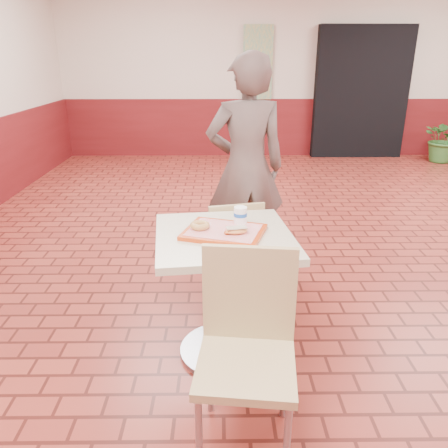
{
  "coord_description": "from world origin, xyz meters",
  "views": [
    {
      "loc": [
        -1.27,
        -2.97,
        1.72
      ],
      "look_at": [
        -1.24,
        -0.73,
        0.85
      ],
      "focal_mm": 35.0,
      "sensor_mm": 36.0,
      "label": 1
    }
  ],
  "objects_px": {
    "customer": "(246,168)",
    "paper_cup": "(240,215)",
    "long_john_donut": "(236,231)",
    "main_table": "(224,275)",
    "chair_main_front": "(247,341)",
    "potted_plant": "(445,139)",
    "chair_main_back": "(233,249)",
    "ring_donut": "(200,225)",
    "serving_tray": "(224,232)"
  },
  "relations": [
    {
      "from": "customer",
      "to": "paper_cup",
      "type": "xyz_separation_m",
      "value": [
        -0.09,
        -1.06,
        -0.01
      ]
    },
    {
      "from": "long_john_donut",
      "to": "paper_cup",
      "type": "distance_m",
      "value": 0.17
    },
    {
      "from": "potted_plant",
      "to": "customer",
      "type": "bearing_deg",
      "value": -132.44
    },
    {
      "from": "serving_tray",
      "to": "ring_donut",
      "type": "xyz_separation_m",
      "value": [
        -0.13,
        0.02,
        0.03
      ]
    },
    {
      "from": "main_table",
      "to": "serving_tray",
      "type": "xyz_separation_m",
      "value": [
        0.0,
        0.0,
        0.27
      ]
    },
    {
      "from": "main_table",
      "to": "potted_plant",
      "type": "distance_m",
      "value": 6.4
    },
    {
      "from": "long_john_donut",
      "to": "chair_main_back",
      "type": "bearing_deg",
      "value": 89.68
    },
    {
      "from": "long_john_donut",
      "to": "potted_plant",
      "type": "height_order",
      "value": "long_john_donut"
    },
    {
      "from": "customer",
      "to": "ring_donut",
      "type": "xyz_separation_m",
      "value": [
        -0.32,
        -1.14,
        -0.04
      ]
    },
    {
      "from": "customer",
      "to": "ring_donut",
      "type": "bearing_deg",
      "value": 65.12
    },
    {
      "from": "chair_main_front",
      "to": "serving_tray",
      "type": "bearing_deg",
      "value": 105.59
    },
    {
      "from": "chair_main_front",
      "to": "customer",
      "type": "bearing_deg",
      "value": 93.43
    },
    {
      "from": "chair_main_front",
      "to": "ring_donut",
      "type": "xyz_separation_m",
      "value": [
        -0.23,
        0.62,
        0.31
      ]
    },
    {
      "from": "main_table",
      "to": "customer",
      "type": "height_order",
      "value": "customer"
    },
    {
      "from": "customer",
      "to": "potted_plant",
      "type": "height_order",
      "value": "customer"
    },
    {
      "from": "chair_main_front",
      "to": "long_john_donut",
      "type": "relative_size",
      "value": 6.9
    },
    {
      "from": "customer",
      "to": "serving_tray",
      "type": "distance_m",
      "value": 1.18
    },
    {
      "from": "main_table",
      "to": "serving_tray",
      "type": "height_order",
      "value": "serving_tray"
    },
    {
      "from": "main_table",
      "to": "chair_main_front",
      "type": "bearing_deg",
      "value": -80.81
    },
    {
      "from": "main_table",
      "to": "chair_main_front",
      "type": "xyz_separation_m",
      "value": [
        0.1,
        -0.6,
        -0.01
      ]
    },
    {
      "from": "chair_main_back",
      "to": "ring_donut",
      "type": "bearing_deg",
      "value": 56.06
    },
    {
      "from": "chair_main_back",
      "to": "ring_donut",
      "type": "relative_size",
      "value": 7.36
    },
    {
      "from": "main_table",
      "to": "chair_main_back",
      "type": "relative_size",
      "value": 0.97
    },
    {
      "from": "chair_main_back",
      "to": "serving_tray",
      "type": "height_order",
      "value": "serving_tray"
    },
    {
      "from": "main_table",
      "to": "chair_main_back",
      "type": "xyz_separation_m",
      "value": [
        0.07,
        0.54,
        -0.08
      ]
    },
    {
      "from": "potted_plant",
      "to": "chair_main_front",
      "type": "bearing_deg",
      "value": -122.97
    },
    {
      "from": "chair_main_back",
      "to": "customer",
      "type": "relative_size",
      "value": 0.46
    },
    {
      "from": "serving_tray",
      "to": "customer",
      "type": "bearing_deg",
      "value": 80.79
    },
    {
      "from": "customer",
      "to": "paper_cup",
      "type": "bearing_deg",
      "value": 75.86
    },
    {
      "from": "chair_main_front",
      "to": "customer",
      "type": "distance_m",
      "value": 1.8
    },
    {
      "from": "main_table",
      "to": "paper_cup",
      "type": "height_order",
      "value": "paper_cup"
    },
    {
      "from": "ring_donut",
      "to": "chair_main_back",
      "type": "bearing_deg",
      "value": 68.81
    },
    {
      "from": "paper_cup",
      "to": "main_table",
      "type": "bearing_deg",
      "value": -132.46
    },
    {
      "from": "serving_tray",
      "to": "ring_donut",
      "type": "bearing_deg",
      "value": 170.44
    },
    {
      "from": "main_table",
      "to": "chair_main_back",
      "type": "bearing_deg",
      "value": 82.93
    },
    {
      "from": "chair_main_front",
      "to": "paper_cup",
      "type": "relative_size",
      "value": 9.74
    },
    {
      "from": "serving_tray",
      "to": "potted_plant",
      "type": "relative_size",
      "value": 0.53
    },
    {
      "from": "chair_main_back",
      "to": "long_john_donut",
      "type": "relative_size",
      "value": 6.02
    },
    {
      "from": "paper_cup",
      "to": "potted_plant",
      "type": "bearing_deg",
      "value": 53.49
    },
    {
      "from": "chair_main_back",
      "to": "main_table",
      "type": "bearing_deg",
      "value": 70.18
    },
    {
      "from": "customer",
      "to": "serving_tray",
      "type": "relative_size",
      "value": 4.14
    },
    {
      "from": "long_john_donut",
      "to": "paper_cup",
      "type": "height_order",
      "value": "paper_cup"
    },
    {
      "from": "customer",
      "to": "potted_plant",
      "type": "xyz_separation_m",
      "value": [
        3.63,
        3.97,
        -0.48
      ]
    },
    {
      "from": "chair_main_back",
      "to": "potted_plant",
      "type": "relative_size",
      "value": 1.02
    },
    {
      "from": "chair_main_front",
      "to": "long_john_donut",
      "type": "bearing_deg",
      "value": 99.95
    },
    {
      "from": "paper_cup",
      "to": "potted_plant",
      "type": "xyz_separation_m",
      "value": [
        3.72,
        5.03,
        -0.47
      ]
    },
    {
      "from": "chair_main_back",
      "to": "potted_plant",
      "type": "distance_m",
      "value": 5.93
    },
    {
      "from": "customer",
      "to": "potted_plant",
      "type": "distance_m",
      "value": 5.4
    },
    {
      "from": "customer",
      "to": "paper_cup",
      "type": "relative_size",
      "value": 18.34
    },
    {
      "from": "chair_main_front",
      "to": "customer",
      "type": "height_order",
      "value": "customer"
    }
  ]
}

